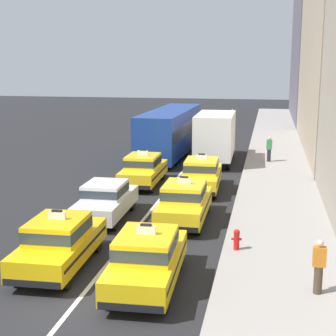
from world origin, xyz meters
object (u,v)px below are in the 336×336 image
Objects in this scene: taxi_left_third at (143,169)px; taxi_right_third at (202,174)px; taxi_right_nearest at (147,258)px; pedestrian_near_crosswalk at (269,149)px; bus_left_fourth at (171,130)px; taxi_left_fifth at (190,127)px; taxi_right_second at (184,202)px; taxi_left_nearest at (59,242)px; sedan_left_second at (106,199)px; pedestrian_mid_block at (319,266)px; fire_hydrant at (237,239)px; box_truck_right_fourth at (216,135)px.

taxi_left_third is 0.99× the size of taxi_right_third.
pedestrian_near_crosswalk is at bearing 80.10° from taxi_right_nearest.
bus_left_fourth reaches higher than taxi_right_third.
taxi_left_fifth is 1.00× the size of taxi_right_second.
taxi_left_nearest is 1.01× the size of taxi_right_second.
taxi_left_fifth is at bearing 100.59° from taxi_right_third.
sedan_left_second is 0.39× the size of bus_left_fourth.
taxi_right_second is at bearing -77.00° from bus_left_fourth.
bus_left_fourth reaches higher than taxi_right_second.
bus_left_fourth is 7.06m from pedestrian_near_crosswalk.
taxi_right_nearest is at bearing -99.90° from pedestrian_near_crosswalk.
sedan_left_second is at bearing 117.88° from taxi_right_nearest.
pedestrian_near_crosswalk is at bearing -13.66° from bus_left_fourth.
pedestrian_mid_block is at bearing -68.66° from bus_left_fourth.
fire_hydrant is at bearing 23.01° from taxi_left_nearest.
taxi_left_nearest is at bearing -89.13° from bus_left_fourth.
pedestrian_mid_block is (4.86, 0.18, 0.07)m from taxi_right_nearest.
box_truck_right_fourth is (3.37, -1.76, -0.04)m from bus_left_fourth.
taxi_right_third is (3.32, 5.52, 0.03)m from sedan_left_second.
bus_left_fourth is 3.80m from box_truck_right_fourth.
taxi_left_fifth is 27.87m from fire_hydrant.
pedestrian_near_crosswalk is 2.24× the size of fire_hydrant.
pedestrian_mid_block is at bearing -36.34° from sedan_left_second.
taxi_right_third reaches higher than pedestrian_near_crosswalk.
taxi_left_third is at bearing 90.38° from taxi_left_nearest.
pedestrian_near_crosswalk is at bearing 75.80° from taxi_right_second.
bus_left_fourth reaches higher than fire_hydrant.
taxi_left_nearest is 6.33m from taxi_right_second.
sedan_left_second is 5.93× the size of fire_hydrant.
pedestrian_near_crosswalk reaches higher than pedestrian_mid_block.
taxi_right_second reaches higher than sedan_left_second.
taxi_right_third is at bearing 73.81° from taxi_left_nearest.
taxi_right_third is at bearing -89.38° from box_truck_right_fourth.
taxi_right_third is (3.14, 10.82, 0.00)m from taxi_left_nearest.
box_truck_right_fourth reaches higher than pedestrian_near_crosswalk.
taxi_right_second reaches higher than pedestrian_mid_block.
taxi_left_nearest is 1.07× the size of sedan_left_second.
box_truck_right_fourth is at bearing 98.43° from fire_hydrant.
taxi_right_second is at bearing 126.44° from fire_hydrant.
taxi_left_nearest is 1.00× the size of taxi_left_fifth.
taxi_right_third is 7.90m from box_truck_right_fourth.
box_truck_right_fourth is at bearing 90.05° from taxi_right_nearest.
fire_hydrant is (2.34, -8.50, -0.33)m from taxi_right_third.
box_truck_right_fourth reaches higher than bus_left_fourth.
sedan_left_second is at bearing -176.67° from taxi_right_second.
taxi_right_third is 2.83× the size of pedestrian_near_crosswalk.
fire_hydrant is at bearing -77.90° from taxi_left_fifth.
taxi_left_nearest is at bearing -156.99° from fire_hydrant.
taxi_left_third is at bearing -88.50° from bus_left_fourth.
pedestrian_mid_block is (4.79, -11.48, 0.07)m from taxi_right_third.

